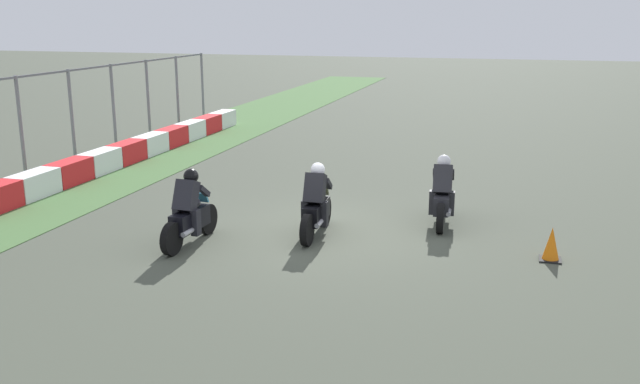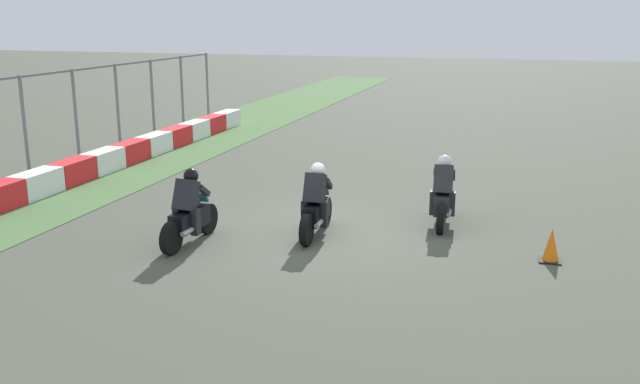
{
  "view_description": "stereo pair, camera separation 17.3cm",
  "coord_description": "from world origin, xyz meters",
  "px_view_note": "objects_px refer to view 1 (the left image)",
  "views": [
    {
      "loc": [
        -13.5,
        -3.81,
        4.46
      ],
      "look_at": [
        -0.15,
        0.05,
        0.9
      ],
      "focal_mm": 39.19,
      "sensor_mm": 36.0,
      "label": 1
    },
    {
      "loc": [
        -13.45,
        -3.98,
        4.46
      ],
      "look_at": [
        -0.15,
        0.05,
        0.9
      ],
      "focal_mm": 39.19,
      "sensor_mm": 36.0,
      "label": 2
    }
  ],
  "objects_px": {
    "rider_lane_c": "(190,214)",
    "traffic_cone": "(551,245)",
    "rider_lane_a": "(442,196)",
    "rider_lane_b": "(316,206)"
  },
  "relations": [
    {
      "from": "rider_lane_c",
      "to": "traffic_cone",
      "type": "bearing_deg",
      "value": -78.38
    },
    {
      "from": "rider_lane_b",
      "to": "traffic_cone",
      "type": "xyz_separation_m",
      "value": [
        -0.26,
        -4.62,
        -0.32
      ]
    },
    {
      "from": "rider_lane_b",
      "to": "rider_lane_c",
      "type": "height_order",
      "value": "same"
    },
    {
      "from": "rider_lane_b",
      "to": "rider_lane_c",
      "type": "xyz_separation_m",
      "value": [
        -1.25,
        2.24,
        0.0
      ]
    },
    {
      "from": "rider_lane_a",
      "to": "rider_lane_b",
      "type": "bearing_deg",
      "value": 118.62
    },
    {
      "from": "rider_lane_a",
      "to": "traffic_cone",
      "type": "bearing_deg",
      "value": -133.03
    },
    {
      "from": "rider_lane_b",
      "to": "rider_lane_c",
      "type": "distance_m",
      "value": 2.57
    },
    {
      "from": "rider_lane_b",
      "to": "rider_lane_c",
      "type": "relative_size",
      "value": 1.0
    },
    {
      "from": "rider_lane_b",
      "to": "rider_lane_c",
      "type": "bearing_deg",
      "value": 117.76
    },
    {
      "from": "rider_lane_c",
      "to": "traffic_cone",
      "type": "distance_m",
      "value": 6.95
    }
  ]
}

